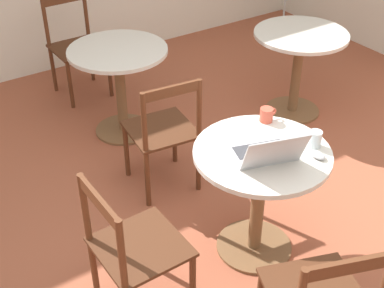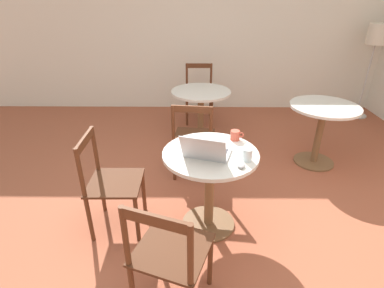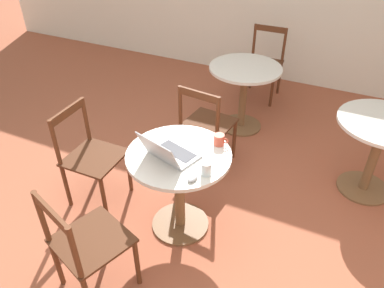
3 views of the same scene
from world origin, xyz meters
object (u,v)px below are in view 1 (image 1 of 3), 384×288
laptop (266,152)px  cafe_table_far (119,72)px  cafe_table_near (260,179)px  chair_far_back (76,47)px  mouse (318,155)px  cafe_table_mid (299,55)px  mug (267,115)px  chair_far_front (163,133)px  chair_near_left (133,250)px  drinking_glass (315,139)px

laptop → cafe_table_far: bearing=90.5°
cafe_table_near → chair_far_back: size_ratio=0.88×
laptop → mouse: (0.25, -0.14, -0.03)m
cafe_table_mid → mug: bearing=-141.6°
chair_far_back → chair_far_front: (-0.08, -1.68, 0.00)m
cafe_table_mid → cafe_table_far: 1.52m
laptop → mug: 0.40m
cafe_table_far → chair_near_left: bearing=-115.1°
cafe_table_mid → chair_far_front: size_ratio=0.88×
mouse → mug: (0.01, 0.45, 0.03)m
chair_far_back → chair_far_front: size_ratio=1.00×
chair_far_front → drinking_glass: chair_far_front is taller
mouse → chair_far_back: bearing=95.8°
cafe_table_near → chair_near_left: size_ratio=0.88×
cafe_table_mid → cafe_table_far: size_ratio=1.00×
cafe_table_near → drinking_glass: drinking_glass is taller
chair_near_left → chair_far_front: bearing=51.0°
chair_far_back → drinking_glass: bearing=-82.7°
chair_far_back → mouse: 2.78m
cafe_table_far → chair_near_left: size_ratio=0.88×
chair_far_back → mug: bearing=-82.8°
cafe_table_mid → chair_near_left: (-2.21, -1.15, -0.10)m
drinking_glass → mouse: bearing=-124.4°
chair_near_left → mouse: 1.12m
laptop → drinking_glass: (0.31, -0.06, 0.00)m
cafe_table_near → mug: size_ratio=6.66×
chair_near_left → laptop: 0.88m
chair_far_back → cafe_table_mid: bearing=-44.4°
cafe_table_near → chair_far_back: bearing=91.5°
cafe_table_far → laptop: laptop is taller
cafe_table_near → cafe_table_mid: same height
chair_far_back → chair_far_front: same height
cafe_table_mid → chair_far_front: (-1.50, -0.28, -0.10)m
drinking_glass → cafe_table_far: bearing=100.2°
cafe_table_far → mouse: 1.93m
laptop → drinking_glass: 0.32m
cafe_table_far → chair_far_back: chair_far_back is taller
chair_near_left → mug: (1.07, 0.25, 0.34)m
mouse → chair_far_front: bearing=108.4°
cafe_table_far → chair_far_front: chair_far_front is taller
chair_far_back → laptop: (0.03, -2.60, 0.34)m
cafe_table_near → mug: (0.23, 0.24, 0.24)m
cafe_table_far → mug: bearing=-79.2°
laptop → drinking_glass: bearing=-10.3°
cafe_table_mid → chair_far_back: bearing=135.6°
cafe_table_mid → chair_near_left: 2.49m
drinking_glass → chair_far_front: bearing=113.0°
chair_far_back → laptop: laptop is taller
cafe_table_near → drinking_glass: 0.39m
chair_far_front → mug: bearing=-59.3°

